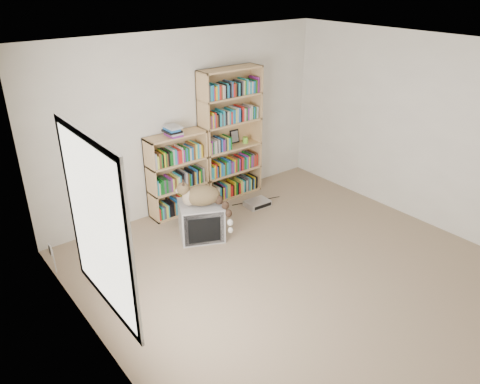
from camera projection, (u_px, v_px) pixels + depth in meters
floor at (309, 280)px, 5.31m from camera, size 4.50×5.00×0.01m
wall_back at (187, 122)px, 6.55m from camera, size 4.50×0.02×2.50m
wall_left at (109, 254)px, 3.52m from camera, size 0.02×5.00×2.50m
wall_right at (439, 136)px, 6.01m from camera, size 0.02×5.00×2.50m
ceiling at (327, 54)px, 4.23m from camera, size 4.50×5.00×0.02m
window at (98, 226)px, 3.61m from camera, size 0.02×1.22×1.52m
crt_tv at (201, 220)px, 6.09m from camera, size 0.71×0.68×0.48m
cat at (206, 199)px, 5.89m from camera, size 0.61×0.74×0.57m
bookcase_tall at (230, 138)px, 6.95m from camera, size 0.98×0.30×1.95m
bookcase_short at (177, 177)px, 6.59m from camera, size 0.86×0.30×1.18m
book_stack at (172, 131)px, 6.22m from camera, size 0.20×0.26×0.14m
green_mug at (245, 140)px, 7.12m from camera, size 0.08×0.08×0.09m
framed_print at (234, 136)px, 7.09m from camera, size 0.15×0.05×0.20m
dvd_player at (257, 203)px, 6.96m from camera, size 0.37×0.27×0.08m
wall_outlet at (50, 250)px, 5.29m from camera, size 0.01×0.08×0.13m
floor_cables at (233, 214)px, 6.74m from camera, size 1.20×0.70×0.01m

